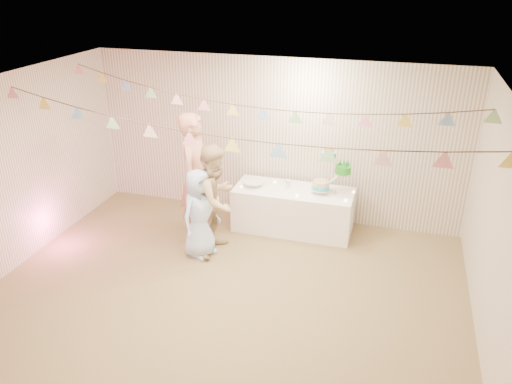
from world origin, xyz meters
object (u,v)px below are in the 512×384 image
(table, at_px, (293,210))
(person_adult_b, at_px, (216,199))
(person_adult_a, at_px, (197,177))
(person_child, at_px, (200,213))
(cake_stand, at_px, (332,168))

(table, bearing_deg, person_adult_b, -134.96)
(person_adult_a, distance_m, person_child, 0.66)
(table, xyz_separation_m, person_adult_b, (-0.93, -0.93, 0.47))
(table, bearing_deg, cake_stand, 5.19)
(cake_stand, height_order, person_child, cake_stand)
(table, xyz_separation_m, cake_stand, (0.55, 0.05, 0.75))
(person_adult_b, bearing_deg, person_child, 145.53)
(person_child, bearing_deg, table, -23.08)
(table, distance_m, person_adult_a, 1.61)
(person_child, bearing_deg, person_adult_b, -22.79)
(table, relative_size, person_adult_a, 0.94)
(table, height_order, cake_stand, cake_stand)
(table, relative_size, cake_stand, 2.69)
(person_adult_a, height_order, person_child, person_adult_a)
(person_adult_a, distance_m, person_adult_b, 0.57)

